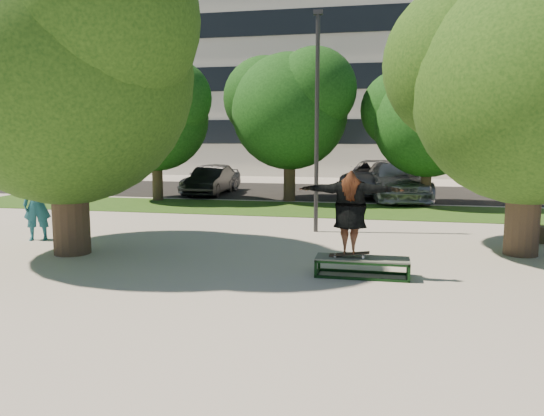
% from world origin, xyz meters
% --- Properties ---
extents(ground, '(120.00, 120.00, 0.00)m').
position_xyz_m(ground, '(0.00, 0.00, 0.00)').
color(ground, gray).
rests_on(ground, ground).
extents(grass_strip, '(30.00, 4.00, 0.02)m').
position_xyz_m(grass_strip, '(1.00, 9.50, 0.01)').
color(grass_strip, '#1D4313').
rests_on(grass_strip, ground).
extents(asphalt_strip, '(40.00, 8.00, 0.01)m').
position_xyz_m(asphalt_strip, '(0.00, 16.00, 0.01)').
color(asphalt_strip, black).
rests_on(asphalt_strip, ground).
extents(tree_left, '(6.96, 5.95, 7.12)m').
position_xyz_m(tree_left, '(-4.29, 1.09, 4.42)').
color(tree_left, '#38281E').
rests_on(tree_left, ground).
extents(tree_right, '(6.24, 5.33, 6.51)m').
position_xyz_m(tree_right, '(5.92, 3.08, 4.09)').
color(tree_right, '#38281E').
rests_on(tree_right, ground).
extents(bg_tree_left, '(5.28, 4.51, 5.77)m').
position_xyz_m(bg_tree_left, '(-6.57, 11.07, 3.73)').
color(bg_tree_left, '#38281E').
rests_on(bg_tree_left, ground).
extents(bg_tree_mid, '(5.76, 4.92, 6.24)m').
position_xyz_m(bg_tree_mid, '(-1.08, 12.08, 4.02)').
color(bg_tree_mid, '#38281E').
rests_on(bg_tree_mid, ground).
extents(bg_tree_right, '(5.04, 4.31, 5.43)m').
position_xyz_m(bg_tree_right, '(4.43, 11.57, 3.49)').
color(bg_tree_right, '#38281E').
rests_on(bg_tree_right, ground).
extents(lamppost, '(0.25, 0.15, 6.11)m').
position_xyz_m(lamppost, '(1.00, 5.00, 3.15)').
color(lamppost, '#2D2D30').
rests_on(lamppost, ground).
extents(office_building, '(30.00, 14.12, 16.00)m').
position_xyz_m(office_building, '(-2.00, 31.98, 8.00)').
color(office_building, silver).
rests_on(office_building, ground).
extents(grind_box, '(1.80, 0.60, 0.38)m').
position_xyz_m(grind_box, '(2.50, 0.31, 0.19)').
color(grind_box, black).
rests_on(grind_box, ground).
extents(skater_rig, '(2.00, 0.57, 1.70)m').
position_xyz_m(skater_rig, '(2.25, 0.31, 1.26)').
color(skater_rig, white).
rests_on(skater_rig, grind_box).
extents(bystander, '(0.81, 0.68, 1.89)m').
position_xyz_m(bystander, '(-5.99, 2.27, 0.94)').
color(bystander, '#195261').
rests_on(bystander, ground).
extents(car_silver_a, '(2.14, 4.46, 1.47)m').
position_xyz_m(car_silver_a, '(-5.21, 14.27, 0.74)').
color(car_silver_a, '#9D9DA1').
rests_on(car_silver_a, asphalt_strip).
extents(car_dark, '(1.53, 4.01, 1.30)m').
position_xyz_m(car_dark, '(-5.00, 13.50, 0.65)').
color(car_dark, black).
rests_on(car_dark, asphalt_strip).
extents(car_grey, '(3.21, 6.01, 1.60)m').
position_xyz_m(car_grey, '(2.50, 15.03, 0.80)').
color(car_grey, slate).
rests_on(car_grey, asphalt_strip).
extents(car_silver_b, '(3.21, 5.96, 1.64)m').
position_xyz_m(car_silver_b, '(3.39, 13.50, 0.82)').
color(car_silver_b, '#A3A3A7').
rests_on(car_silver_b, asphalt_strip).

